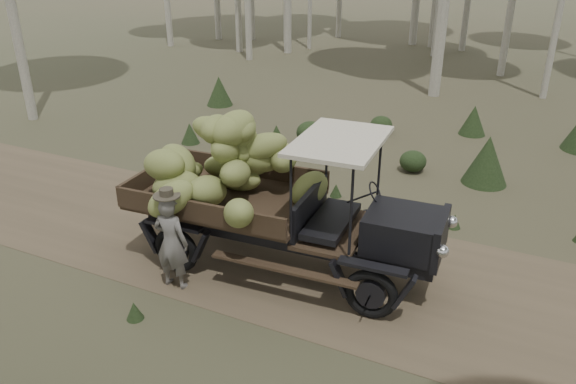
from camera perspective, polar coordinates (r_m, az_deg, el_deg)
name	(u,v)px	position (r m, az deg, el deg)	size (l,w,h in m)	color
ground	(402,285)	(9.81, 11.46, -9.27)	(120.00, 120.00, 0.00)	#473D2B
dirt_track	(402,285)	(9.81, 11.46, -9.25)	(70.00, 4.00, 0.01)	brown
banana_truck	(254,180)	(9.63, -3.51, 1.24)	(5.61, 2.83, 2.86)	black
farmer	(171,241)	(9.37, -11.77, -4.94)	(0.63, 0.47, 1.80)	#5F5C57
undergrowth	(328,345)	(7.59, 4.06, -15.25)	(24.53, 21.87, 1.40)	#233319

